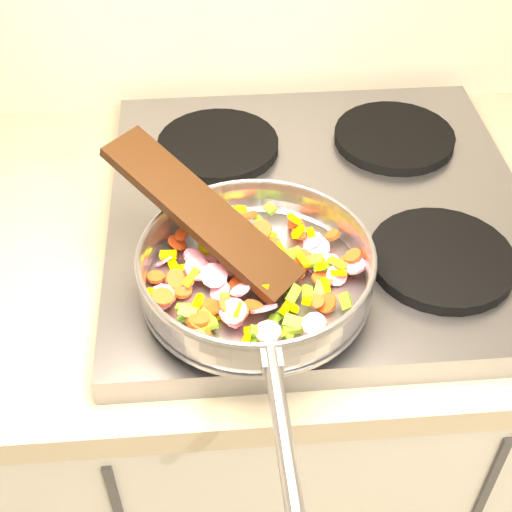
{
  "coord_description": "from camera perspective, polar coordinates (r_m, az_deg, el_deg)",
  "views": [
    {
      "loc": [
        -0.86,
        0.88,
        1.59
      ],
      "look_at": [
        -0.81,
        1.49,
        1.01
      ],
      "focal_mm": 50.0,
      "sensor_mm": 36.0,
      "label": 1
    }
  ],
  "objects": [
    {
      "name": "grate_fr",
      "position": [
        0.96,
        14.62,
        -0.2
      ],
      "size": [
        0.19,
        0.19,
        0.02
      ],
      "primitive_type": "cylinder",
      "color": "black",
      "rests_on": "cooktop"
    },
    {
      "name": "vegetable_heap",
      "position": [
        0.87,
        -0.48,
        -1.68
      ],
      "size": [
        0.28,
        0.26,
        0.05
      ],
      "color": "#D8155D",
      "rests_on": "saute_pan"
    },
    {
      "name": "grate_fl",
      "position": [
        0.91,
        -2.33,
        -1.18
      ],
      "size": [
        0.19,
        0.19,
        0.02
      ],
      "primitive_type": "cylinder",
      "color": "black",
      "rests_on": "cooktop"
    },
    {
      "name": "saute_pan",
      "position": [
        0.86,
        0.02,
        -1.09
      ],
      "size": [
        0.33,
        0.5,
        0.06
      ],
      "rotation": [
        0.0,
        0.0,
        0.03
      ],
      "color": "#9E9EA5",
      "rests_on": "grate_fl"
    },
    {
      "name": "cooktop",
      "position": [
        1.05,
        5.01,
        3.55
      ],
      "size": [
        0.6,
        0.6,
        0.04
      ],
      "primitive_type": "cube",
      "color": "#939399",
      "rests_on": "counter_top"
    },
    {
      "name": "grate_bl",
      "position": [
        1.13,
        -3.06,
        8.84
      ],
      "size": [
        0.19,
        0.19,
        0.02
      ],
      "primitive_type": "cylinder",
      "color": "black",
      "rests_on": "cooktop"
    },
    {
      "name": "grate_br",
      "position": [
        1.17,
        11.0,
        9.32
      ],
      "size": [
        0.19,
        0.19,
        0.02
      ],
      "primitive_type": "cylinder",
      "color": "black",
      "rests_on": "cooktop"
    },
    {
      "name": "wooden_spatula",
      "position": [
        0.87,
        -4.39,
        3.51
      ],
      "size": [
        0.25,
        0.23,
        0.11
      ],
      "primitive_type": "cube",
      "rotation": [
        0.0,
        -0.35,
        2.4
      ],
      "color": "black",
      "rests_on": "saute_pan"
    }
  ]
}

